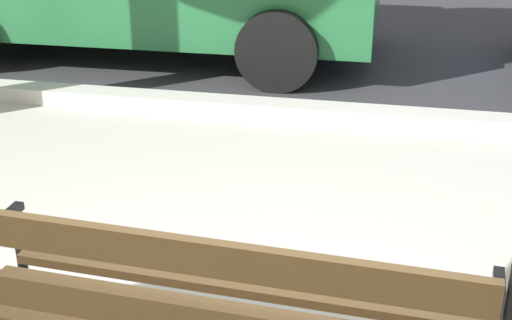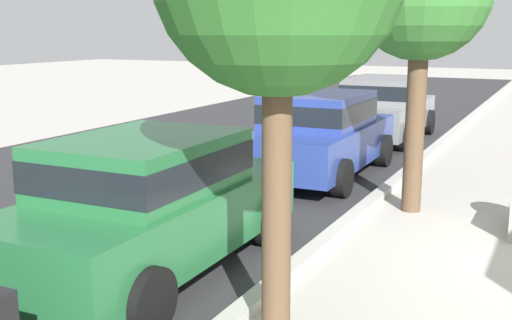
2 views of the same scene
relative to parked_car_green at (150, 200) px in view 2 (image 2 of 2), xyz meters
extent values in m
cube|color=#2D2D30|center=(1.98, 3.16, -0.84)|extent=(60.00, 9.00, 0.01)
cube|color=#B2AFA8|center=(1.98, -1.44, -0.78)|extent=(60.00, 0.20, 0.12)
cylinder|color=brown|center=(-0.95, -1.97, 0.38)|extent=(0.25, 0.25, 2.45)
cylinder|color=brown|center=(3.77, -2.06, 0.43)|extent=(0.29, 0.29, 2.54)
cube|color=#236638|center=(0.06, 0.00, -0.23)|extent=(4.12, 1.75, 0.70)
cube|color=#236638|center=(-0.09, 0.00, 0.42)|extent=(2.15, 1.59, 0.60)
cube|color=black|center=(-0.09, 0.00, 0.42)|extent=(2.16, 1.61, 0.33)
cylinder|color=black|center=(1.38, 0.87, -0.52)|extent=(0.64, 0.23, 0.64)
cylinder|color=black|center=(1.40, -0.83, -0.52)|extent=(0.64, 0.23, 0.64)
cylinder|color=black|center=(-1.29, 0.84, -0.52)|extent=(0.64, 0.23, 0.64)
cylinder|color=black|center=(-1.27, -0.86, -0.52)|extent=(0.64, 0.23, 0.64)
cube|color=navy|center=(5.38, 0.00, -0.23)|extent=(4.12, 1.75, 0.70)
cube|color=navy|center=(5.23, 0.00, 0.42)|extent=(2.15, 1.59, 0.60)
cube|color=black|center=(5.23, 0.00, 0.42)|extent=(2.16, 1.61, 0.33)
cylinder|color=black|center=(6.70, 0.87, -0.52)|extent=(0.64, 0.23, 0.64)
cylinder|color=black|center=(6.72, -0.83, -0.52)|extent=(0.64, 0.23, 0.64)
cylinder|color=black|center=(4.04, 0.84, -0.52)|extent=(0.64, 0.23, 0.64)
cylinder|color=black|center=(4.06, -0.86, -0.52)|extent=(0.64, 0.23, 0.64)
cube|color=slate|center=(9.81, 0.00, -0.23)|extent=(4.12, 1.75, 0.70)
cube|color=slate|center=(9.66, 0.00, 0.42)|extent=(2.15, 1.59, 0.60)
cube|color=black|center=(9.66, 0.00, 0.42)|extent=(2.16, 1.61, 0.33)
cylinder|color=black|center=(11.13, 0.87, -0.52)|extent=(0.64, 0.23, 0.64)
cylinder|color=black|center=(11.15, -0.83, -0.52)|extent=(0.64, 0.23, 0.64)
cylinder|color=black|center=(8.47, 0.84, -0.52)|extent=(0.64, 0.23, 0.64)
cylinder|color=black|center=(8.49, -0.86, -0.52)|extent=(0.64, 0.23, 0.64)
camera|label=1|loc=(2.33, -6.44, 1.15)|focal=53.44mm
camera|label=2|loc=(-5.55, -4.05, 1.84)|focal=44.50mm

